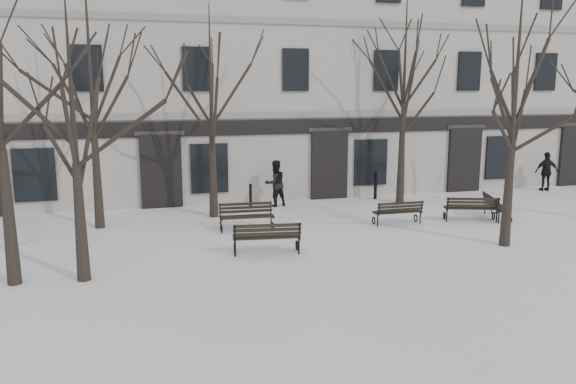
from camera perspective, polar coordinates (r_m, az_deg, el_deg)
name	(u,v)px	position (r m, az deg, el deg)	size (l,w,h in m)	color
ground	(305,258)	(15.81, 1.70, -6.75)	(100.00, 100.00, 0.00)	white
building	(227,70)	(27.75, -6.22, 12.21)	(40.40, 10.20, 11.40)	#B7B1A9
tree_1	(72,103)	(14.23, -21.10, 8.42)	(4.87, 4.87, 6.96)	black
tree_2	(516,81)	(17.66, 22.18, 10.42)	(5.48, 5.48, 7.83)	black
tree_4	(90,61)	(19.65, -19.51, 12.41)	(6.20, 6.20, 8.85)	black
tree_5	(211,86)	(20.41, -7.85, 10.61)	(5.32, 5.32, 7.60)	black
tree_6	(405,70)	(23.18, 11.77, 12.07)	(6.04, 6.04, 8.62)	black
bench_1	(267,236)	(16.05, -2.18, -4.53)	(1.99, 0.94, 0.97)	black
bench_2	(471,208)	(20.95, 18.12, -1.52)	(1.93, 1.20, 0.92)	black
bench_3	(246,215)	(18.80, -4.25, -2.39)	(1.84, 0.77, 0.91)	black
bench_4	(398,211)	(19.86, 11.12, -1.95)	(1.71, 0.64, 0.85)	black
bench_5	(495,206)	(21.75, 20.30, -1.31)	(1.11, 1.80, 0.86)	black
bollard_a	(251,195)	(22.05, -3.83, -0.34)	(0.13, 0.13, 1.00)	black
bollard_b	(376,184)	(24.20, 8.89, 0.80)	(0.15, 0.15, 1.20)	black
pedestrian_b	(275,206)	(22.60, -1.31, -1.43)	(0.90, 0.70, 1.86)	black
pedestrian_c	(545,191)	(28.52, 24.64, 0.13)	(1.05, 0.44, 1.80)	black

